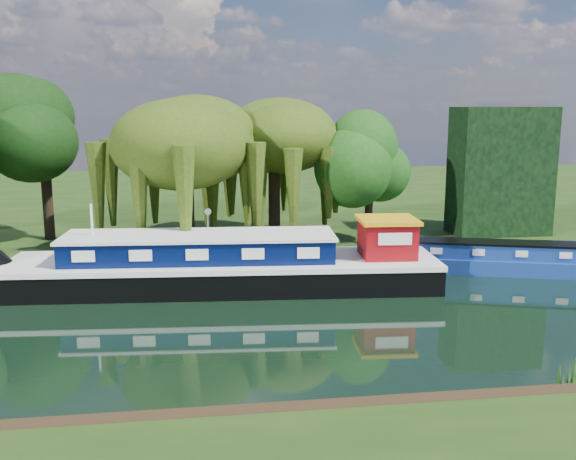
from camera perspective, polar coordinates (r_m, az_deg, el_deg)
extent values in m
plane|color=black|center=(25.68, -7.68, -8.42)|extent=(120.00, 120.00, 0.00)
cube|color=black|center=(58.82, -7.97, 2.75)|extent=(120.00, 52.00, 0.45)
cube|color=black|center=(30.64, -5.71, -4.20)|extent=(20.31, 5.88, 1.34)
cube|color=silver|center=(30.44, -5.74, -2.78)|extent=(20.43, 5.98, 0.24)
cube|color=#030D35|center=(30.35, -7.86, -1.59)|extent=(12.62, 4.09, 1.06)
cube|color=silver|center=(30.23, -7.89, -0.49)|extent=(12.86, 4.33, 0.13)
cube|color=maroon|center=(30.96, 8.80, -0.79)|extent=(2.62, 2.62, 1.67)
cube|color=orange|center=(30.79, 8.85, 0.90)|extent=(2.92, 2.92, 0.18)
cylinder|color=silver|center=(30.93, -16.99, -0.21)|extent=(0.11, 0.11, 2.67)
cube|color=navy|center=(35.01, 18.06, -3.07)|extent=(12.04, 5.46, 0.90)
cube|color=navy|center=(34.82, 18.14, -1.75)|extent=(8.46, 3.91, 0.75)
cube|color=black|center=(34.74, 18.18, -1.07)|extent=(8.58, 4.04, 0.10)
cube|color=silver|center=(33.71, 13.05, -1.83)|extent=(0.59, 0.23, 0.32)
cube|color=silver|center=(33.92, 16.59, -1.92)|extent=(0.59, 0.23, 0.32)
cube|color=silver|center=(34.26, 20.07, -2.01)|extent=(0.59, 0.23, 0.32)
cube|color=silver|center=(34.73, 23.47, -2.09)|extent=(0.59, 0.23, 0.32)
cylinder|color=black|center=(36.03, -8.89, 1.87)|extent=(0.63, 0.63, 4.87)
ellipsoid|color=#2B3E0D|center=(35.65, -9.06, 7.46)|extent=(6.79, 6.79, 4.39)
cylinder|color=black|center=(38.54, -1.23, 2.40)|extent=(0.65, 0.65, 4.61)
ellipsoid|color=#2B3E0D|center=(38.19, -1.25, 7.35)|extent=(6.30, 6.30, 4.07)
cylinder|color=black|center=(41.67, -20.68, 3.94)|extent=(0.66, 0.66, 6.92)
ellipsoid|color=black|center=(41.45, -20.95, 7.82)|extent=(5.53, 5.53, 5.53)
cylinder|color=black|center=(38.06, 7.21, 2.61)|extent=(0.44, 0.44, 5.14)
ellipsoid|color=#133E0F|center=(37.82, 7.28, 5.76)|extent=(4.11, 4.11, 4.11)
cube|color=black|center=(42.89, 18.37, 4.99)|extent=(6.00, 3.00, 8.00)
cylinder|color=silver|center=(35.43, -7.08, -0.42)|extent=(0.10, 0.10, 2.20)
sphere|color=white|center=(35.20, -7.13, 1.62)|extent=(0.36, 0.36, 0.36)
cylinder|color=silver|center=(33.74, -14.65, -2.31)|extent=(0.16, 0.16, 1.00)
cylinder|color=silver|center=(33.63, -2.72, -2.00)|extent=(0.16, 0.16, 1.00)
cylinder|color=silver|center=(34.68, 7.20, -1.68)|extent=(0.16, 0.16, 1.00)
cone|color=#1A4311|center=(21.38, 24.19, -11.80)|extent=(1.20, 1.20, 1.10)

